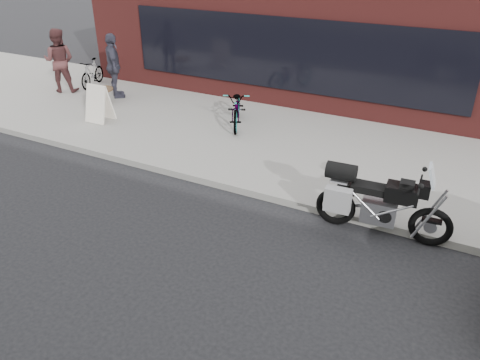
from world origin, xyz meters
name	(u,v)px	position (x,y,z in m)	size (l,w,h in m)	color
ground	(152,345)	(0.00, 0.00, 0.00)	(120.00, 120.00, 0.00)	black
near_sidewalk	(326,146)	(0.00, 7.00, 0.07)	(44.00, 6.00, 0.15)	gray
storefront	(340,10)	(-2.00, 13.98, 2.25)	(14.00, 10.07, 4.50)	maroon
motorcycle	(374,201)	(1.85, 3.87, 0.63)	(2.33, 0.84, 1.47)	black
bicycle_front	(237,107)	(-2.50, 7.06, 0.65)	(0.66, 1.89, 0.99)	gray
bicycle_rear	(92,73)	(-8.46, 8.02, 0.59)	(0.41, 1.47, 0.88)	gray
sandwich_sign	(99,103)	(-5.98, 5.64, 0.65)	(0.63, 0.58, 1.00)	white
cafe_table	(100,90)	(-7.00, 6.78, 0.55)	(0.77, 0.77, 0.44)	black
cafe_patron_left	(59,61)	(-8.91, 7.15, 1.14)	(0.96, 0.75, 1.98)	#512B2B
cafe_patron_right	(114,66)	(-6.98, 7.47, 1.12)	(1.14, 0.47, 1.94)	#373645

